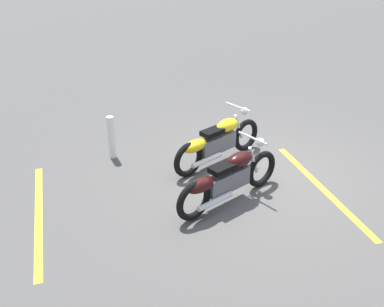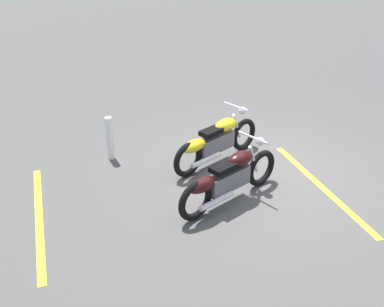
# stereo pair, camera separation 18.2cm
# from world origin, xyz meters

# --- Properties ---
(ground_plane) EXTENTS (60.00, 60.00, 0.00)m
(ground_plane) POSITION_xyz_m (0.00, 0.00, 0.00)
(ground_plane) COLOR #514F4C
(motorcycle_bright_foreground) EXTENTS (2.10, 0.96, 1.04)m
(motorcycle_bright_foreground) POSITION_xyz_m (0.59, -0.64, 0.46)
(motorcycle_bright_foreground) COLOR black
(motorcycle_bright_foreground) RESTS_ON ground
(motorcycle_dark_foreground) EXTENTS (2.13, 0.93, 1.04)m
(motorcycle_dark_foreground) POSITION_xyz_m (0.96, 0.69, 0.46)
(motorcycle_dark_foreground) COLOR black
(motorcycle_dark_foreground) RESTS_ON ground
(bollard_post) EXTENTS (0.14, 0.14, 0.87)m
(bollard_post) POSITION_xyz_m (2.43, -1.57, 0.43)
(bollard_post) COLOR white
(bollard_post) RESTS_ON ground
(parking_stripe_near) EXTENTS (0.31, 3.20, 0.01)m
(parking_stripe_near) POSITION_xyz_m (-0.80, 0.86, 0.00)
(parking_stripe_near) COLOR yellow
(parking_stripe_near) RESTS_ON ground
(parking_stripe_mid) EXTENTS (0.31, 3.20, 0.01)m
(parking_stripe_mid) POSITION_xyz_m (3.95, 0.03, 0.00)
(parking_stripe_mid) COLOR yellow
(parking_stripe_mid) RESTS_ON ground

